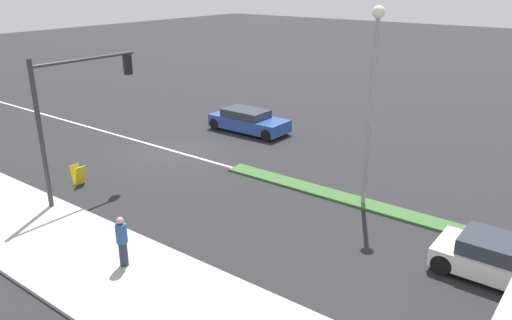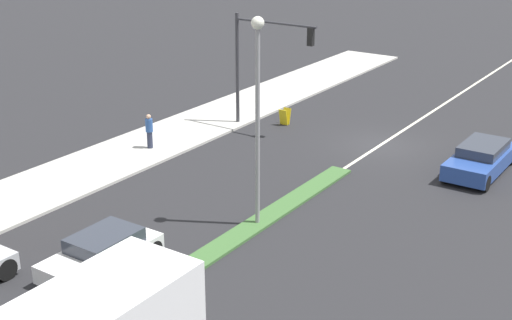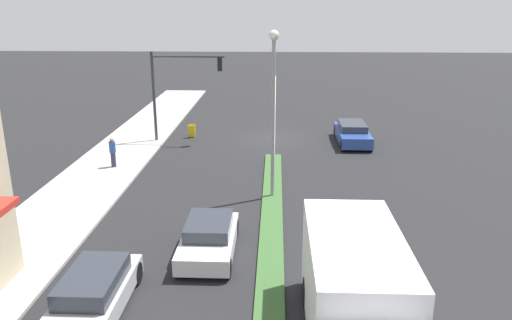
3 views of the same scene
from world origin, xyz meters
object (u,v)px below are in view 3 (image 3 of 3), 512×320
object	(u,v)px
warning_aframe_sign	(192,131)
coupe_blue	(352,133)
delivery_truck	(359,306)
van_white	(209,238)
sedan_silver	(92,296)
traffic_signal_main	(176,81)
street_lamp	(273,94)
pedestrian	(113,152)

from	to	relation	value
warning_aframe_sign	coupe_blue	world-z (taller)	coupe_blue
delivery_truck	van_white	distance (m)	6.95
sedan_silver	delivery_truck	bearing A→B (deg)	168.57
delivery_truck	warning_aframe_sign	bearing A→B (deg)	-70.29
van_white	sedan_silver	xyz separation A→B (m)	(2.80, 3.85, 0.04)
warning_aframe_sign	coupe_blue	distance (m)	10.53
traffic_signal_main	street_lamp	bearing A→B (deg)	123.15
street_lamp	delivery_truck	xyz separation A→B (m)	(-2.20, 10.79, -3.31)
delivery_truck	coupe_blue	world-z (taller)	delivery_truck
traffic_signal_main	coupe_blue	world-z (taller)	traffic_signal_main
warning_aframe_sign	delivery_truck	distance (m)	22.77
pedestrian	sedan_silver	size ratio (longest dim) A/B	0.36
delivery_truck	sedan_silver	xyz separation A→B (m)	(7.20, -1.46, -0.84)
delivery_truck	coupe_blue	bearing A→B (deg)	-97.82
street_lamp	pedestrian	bearing A→B (deg)	-23.82
traffic_signal_main	street_lamp	size ratio (longest dim) A/B	0.76
traffic_signal_main	delivery_truck	distance (m)	21.95
traffic_signal_main	sedan_silver	xyz separation A→B (m)	(-1.12, 18.71, -3.27)
warning_aframe_sign	delivery_truck	world-z (taller)	delivery_truck
warning_aframe_sign	pedestrian	bearing A→B (deg)	65.69
street_lamp	coupe_blue	distance (m)	11.58
warning_aframe_sign	van_white	size ratio (longest dim) A/B	0.21
warning_aframe_sign	sedan_silver	xyz separation A→B (m)	(-0.47, 19.96, 0.20)
traffic_signal_main	coupe_blue	distance (m)	11.60
pedestrian	coupe_blue	xyz separation A→B (m)	(-13.56, -5.81, -0.34)
delivery_truck	van_white	bearing A→B (deg)	-50.33
delivery_truck	traffic_signal_main	bearing A→B (deg)	-67.57
traffic_signal_main	warning_aframe_sign	distance (m)	3.75
traffic_signal_main	sedan_silver	world-z (taller)	traffic_signal_main
street_lamp	sedan_silver	world-z (taller)	street_lamp
traffic_signal_main	van_white	bearing A→B (deg)	104.79
street_lamp	warning_aframe_sign	bearing A→B (deg)	-62.76
traffic_signal_main	van_white	distance (m)	15.72
traffic_signal_main	warning_aframe_sign	size ratio (longest dim) A/B	6.69
street_lamp	traffic_signal_main	bearing A→B (deg)	-56.85
van_white	coupe_blue	world-z (taller)	coupe_blue
coupe_blue	sedan_silver	distance (m)	21.40
pedestrian	delivery_truck	bearing A→B (deg)	126.46
traffic_signal_main	delivery_truck	bearing A→B (deg)	112.43
van_white	coupe_blue	size ratio (longest dim) A/B	0.85
street_lamp	sedan_silver	distance (m)	11.37
pedestrian	warning_aframe_sign	bearing A→B (deg)	-114.31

